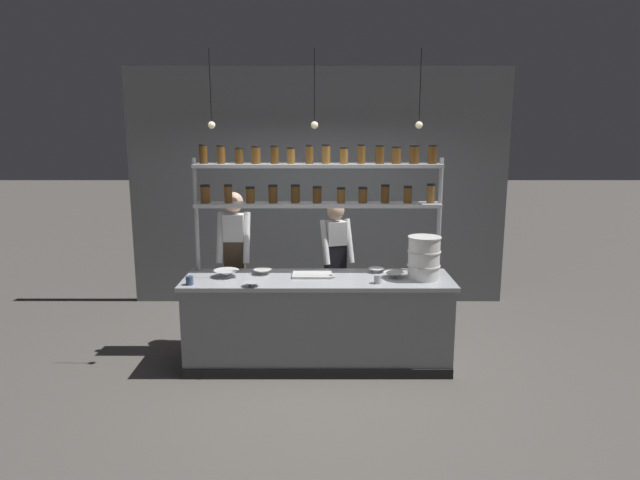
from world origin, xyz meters
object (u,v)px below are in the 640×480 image
Objects in this scene: chef_center at (337,261)px; cutting_board at (314,275)px; container_stack at (426,258)px; serving_cup_by_board at (192,280)px; prep_bowl_center_front at (228,273)px; chef_left at (237,258)px; prep_bowl_near_right at (378,270)px; prep_bowl_far_left at (395,275)px; spice_shelf_unit at (320,187)px; prep_bowl_near_left at (254,284)px; serving_cup_front at (380,279)px; prep_bowl_center_back at (265,272)px.

chef_center is 0.81m from cutting_board.
chef_center is 3.65× the size of container_stack.
serving_cup_by_board reaches higher than cutting_board.
container_stack is 1.68× the size of prep_bowl_center_front.
chef_left is 2.06m from container_stack.
chef_center is 0.74m from prep_bowl_near_right.
prep_bowl_far_left is (-0.29, 0.05, -0.19)m from container_stack.
prep_bowl_near_right is (0.41, -0.62, 0.05)m from chef_center.
spice_shelf_unit reaches higher than prep_bowl_near_right.
chef_left is at bearing 108.64° from prep_bowl_near_left.
chef_left is 20.20× the size of serving_cup_front.
cutting_board is at bearing -28.85° from chef_left.
cutting_board is at bearing 174.46° from container_stack.
prep_bowl_near_right is (1.24, 0.53, -0.00)m from prep_bowl_near_left.
prep_bowl_near_right is 1.95× the size of serving_cup_by_board.
prep_bowl_near_left is (-0.63, -0.64, -0.86)m from spice_shelf_unit.
prep_bowl_center_front is (-0.01, -0.51, -0.04)m from chef_left.
spice_shelf_unit reaches higher than chef_left.
chef_left is at bearing 176.89° from chef_center.
spice_shelf_unit reaches higher than prep_bowl_center_front.
chef_center is at bearing 110.14° from serving_cup_front.
chef_center is at bearing 68.65° from spice_shelf_unit.
prep_bowl_near_left is at bearing -70.82° from chef_left.
chef_center is 9.59× the size of prep_bowl_near_right.
prep_bowl_center_back is at bearing 173.54° from container_stack.
prep_bowl_near_left is at bearing -175.02° from serving_cup_front.
chef_center is 1.80m from serving_cup_by_board.
container_stack reaches higher than prep_bowl_far_left.
prep_bowl_far_left is at bearing 49.87° from serving_cup_front.
container_stack reaches higher than serving_cup_by_board.
chef_center is 6.13× the size of prep_bowl_center_front.
spice_shelf_unit reaches higher than prep_bowl_near_left.
container_stack is 1.08× the size of cutting_board.
cutting_board is (0.86, -0.48, -0.07)m from chef_left.
prep_bowl_center_front is 1.53m from serving_cup_front.
prep_bowl_center_front reaches higher than prep_bowl_near_right.
serving_cup_front reaches higher than prep_bowl_near_left.
serving_cup_by_board is (-1.81, -0.05, -0.00)m from serving_cup_front.
chef_center is 1.41m from prep_bowl_near_left.
prep_bowl_center_back is at bearing 83.07° from prep_bowl_near_left.
spice_shelf_unit is at bearing 17.83° from prep_bowl_center_back.
spice_shelf_unit reaches higher than prep_bowl_center_back.
spice_shelf_unit is 30.63× the size of serving_cup_by_board.
spice_shelf_unit is 1.05m from prep_bowl_center_back.
chef_left reaches higher than prep_bowl_center_back.
prep_bowl_far_left reaches higher than prep_bowl_near_right.
prep_bowl_near_left and prep_bowl_near_right have the same top height.
container_stack is 1.65m from prep_bowl_center_back.
cutting_board is 0.87m from prep_bowl_center_front.
prep_bowl_near_right is at bearing -73.69° from chef_center.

